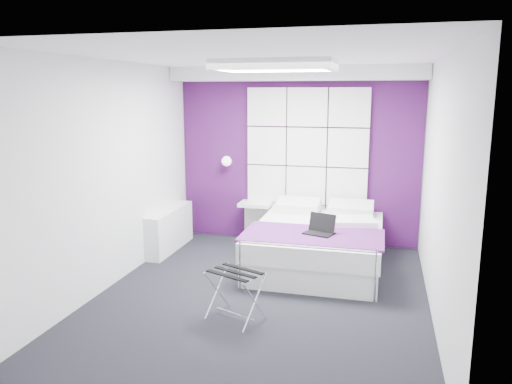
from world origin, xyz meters
TOP-DOWN VIEW (x-y plane):
  - floor at (0.00, 0.00)m, footprint 4.40×4.40m
  - ceiling at (0.00, 0.00)m, footprint 4.40×4.40m
  - wall_back at (0.00, 2.20)m, footprint 3.60×0.00m
  - wall_left at (-1.80, 0.00)m, footprint 0.00×4.40m
  - wall_right at (1.80, 0.00)m, footprint 0.00×4.40m
  - accent_wall at (0.00, 2.19)m, footprint 3.58×0.02m
  - soffit at (0.00, 1.95)m, footprint 3.58×0.50m
  - headboard at (0.15, 2.14)m, footprint 1.80×0.08m
  - skylight at (0.00, 0.60)m, footprint 1.36×0.86m
  - wall_lamp at (-1.05, 2.06)m, footprint 0.15×0.15m
  - radiator at (-1.69, 1.30)m, footprint 0.22×1.20m
  - bed at (0.47, 1.13)m, footprint 1.68×2.02m
  - nightstand at (-0.59, 2.02)m, footprint 0.48×0.37m
  - luggage_rack at (-0.12, -0.64)m, footprint 0.51×0.37m
  - laptop at (0.54, 0.70)m, footprint 0.34×0.24m

SIDE VIEW (x-z plane):
  - floor at x=0.00m, z-range 0.00..0.00m
  - luggage_rack at x=-0.12m, z-range 0.00..0.50m
  - radiator at x=-1.69m, z-range 0.00..0.60m
  - bed at x=0.47m, z-range -0.05..0.66m
  - nightstand at x=-0.59m, z-range 0.56..0.61m
  - laptop at x=0.54m, z-range 0.51..0.75m
  - headboard at x=0.15m, z-range 0.02..2.32m
  - wall_lamp at x=-1.05m, z-range 1.15..1.29m
  - wall_left at x=-1.80m, z-range -0.90..3.50m
  - wall_right at x=1.80m, z-range -0.90..3.50m
  - accent_wall at x=0.00m, z-range 0.01..2.59m
  - wall_back at x=0.00m, z-range -0.50..3.10m
  - soffit at x=0.00m, z-range 2.40..2.60m
  - skylight at x=0.00m, z-range 2.49..2.61m
  - ceiling at x=0.00m, z-range 2.60..2.60m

